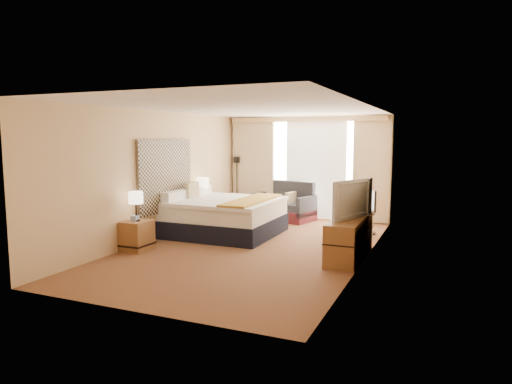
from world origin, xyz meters
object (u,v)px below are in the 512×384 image
at_px(media_dresser, 350,237).
at_px(loveseat, 284,207).
at_px(lamp_left, 136,198).
at_px(nightstand_left, 137,236).
at_px(bed, 223,216).
at_px(desk_chair, 368,214).
at_px(television, 347,199).
at_px(nightstand_right, 204,215).
at_px(lamp_right, 203,183).
at_px(floor_lamp, 237,174).

distance_m(media_dresser, loveseat, 3.81).
bearing_deg(lamp_left, nightstand_left, 131.39).
bearing_deg(lamp_left, bed, 68.04).
distance_m(desk_chair, television, 2.25).
distance_m(nightstand_right, media_dresser, 3.97).
relative_size(lamp_left, lamp_right, 0.93).
xyz_separation_m(media_dresser, lamp_left, (-3.67, -1.08, 0.62)).
xyz_separation_m(loveseat, floor_lamp, (-1.45, 0.26, 0.78)).
xyz_separation_m(nightstand_left, loveseat, (1.42, 4.09, 0.04)).
height_order(loveseat, desk_chair, loveseat).
bearing_deg(media_dresser, floor_lamp, 138.50).
height_order(bed, lamp_left, lamp_left).
bearing_deg(nightstand_right, lamp_right, 165.61).
bearing_deg(lamp_left, media_dresser, 16.43).
xyz_separation_m(floor_lamp, desk_chair, (3.68, -1.18, -0.68)).
bearing_deg(nightstand_left, loveseat, 70.93).
xyz_separation_m(loveseat, lamp_right, (-1.44, -1.59, 0.69)).
bearing_deg(television, nightstand_left, 126.08).
distance_m(nightstand_right, lamp_left, 2.63).
height_order(bed, lamp_right, lamp_right).
xyz_separation_m(nightstand_left, media_dresser, (3.70, 1.05, 0.07)).
xyz_separation_m(floor_lamp, lamp_left, (0.06, -4.38, -0.12)).
bearing_deg(media_dresser, lamp_left, -163.57).
relative_size(floor_lamp, television, 1.35).
bearing_deg(media_dresser, desk_chair, 91.26).
xyz_separation_m(nightstand_right, bed, (0.81, -0.60, 0.12)).
xyz_separation_m(media_dresser, floor_lamp, (-3.73, 3.30, 0.75)).
distance_m(media_dresser, desk_chair, 2.12).
distance_m(nightstand_left, media_dresser, 3.85).
bearing_deg(lamp_right, floor_lamp, 90.02).
xyz_separation_m(media_dresser, television, (-0.05, -0.05, 0.68)).
distance_m(bed, lamp_left, 2.16).
relative_size(nightstand_left, lamp_left, 1.00).
height_order(desk_chair, lamp_right, lamp_right).
xyz_separation_m(loveseat, lamp_left, (-1.39, -4.13, 0.66)).
xyz_separation_m(nightstand_right, loveseat, (1.42, 1.59, 0.04)).
relative_size(media_dresser, lamp_right, 3.04).
height_order(floor_lamp, desk_chair, floor_lamp).
bearing_deg(desk_chair, nightstand_left, -159.67).
height_order(bed, floor_lamp, floor_lamp).
distance_m(lamp_left, lamp_right, 2.54).
bearing_deg(nightstand_right, media_dresser, -21.40).
relative_size(loveseat, lamp_right, 2.87).
xyz_separation_m(desk_chair, lamp_right, (-3.68, -0.66, 0.59)).
distance_m(loveseat, floor_lamp, 1.66).
height_order(loveseat, lamp_right, lamp_right).
relative_size(loveseat, television, 1.47).
height_order(loveseat, floor_lamp, floor_lamp).
bearing_deg(loveseat, lamp_left, -93.31).
xyz_separation_m(nightstand_right, floor_lamp, (-0.03, 1.85, 0.82)).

